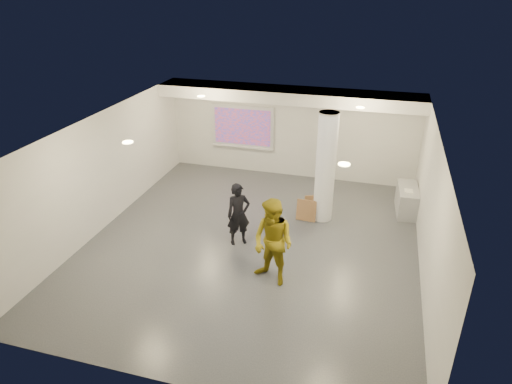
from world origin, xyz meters
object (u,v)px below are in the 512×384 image
(column, at_px, (325,168))
(credenza, at_px, (407,200))
(woman, at_px, (238,214))
(man, at_px, (273,243))
(projection_screen, at_px, (243,127))

(column, relative_size, credenza, 2.35)
(column, xyz_separation_m, woman, (-1.82, -1.83, -0.70))
(man, bearing_deg, credenza, 79.75)
(column, relative_size, woman, 1.88)
(projection_screen, relative_size, man, 1.07)
(column, height_order, man, column)
(column, height_order, projection_screen, column)
(credenza, height_order, man, man)
(projection_screen, distance_m, woman, 4.72)
(column, distance_m, woman, 2.68)
(projection_screen, distance_m, credenza, 5.69)
(column, xyz_separation_m, projection_screen, (-3.10, 2.65, 0.03))
(credenza, distance_m, man, 5.06)
(woman, height_order, man, man)
(man, bearing_deg, column, 102.90)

